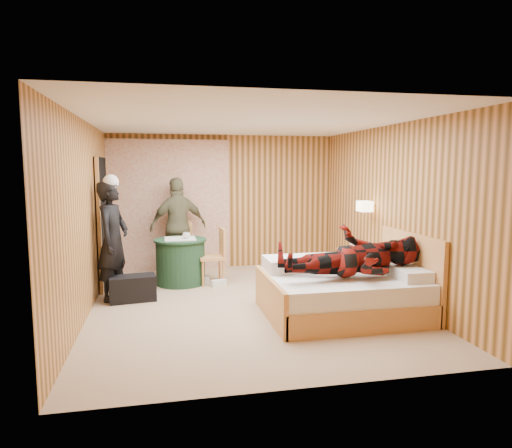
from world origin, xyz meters
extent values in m
cube|color=tan|center=(0.00, 0.00, 0.00)|extent=(4.20, 5.00, 0.01)
cube|color=white|center=(0.00, 0.00, 2.50)|extent=(4.20, 5.00, 0.01)
cube|color=#DA9153|center=(0.00, 2.50, 1.25)|extent=(4.20, 0.02, 2.50)
cube|color=#DA9153|center=(-2.10, 0.00, 1.25)|extent=(0.02, 5.00, 2.50)
cube|color=#DA9153|center=(2.10, 0.00, 1.25)|extent=(0.02, 5.00, 2.50)
cube|color=beige|center=(-1.00, 2.43, 1.20)|extent=(2.20, 0.08, 2.40)
cube|color=black|center=(-2.06, 1.40, 1.02)|extent=(0.06, 0.90, 2.05)
cylinder|color=gold|center=(2.00, 0.45, 1.30)|extent=(0.18, 0.04, 0.04)
cube|color=beige|center=(1.92, 0.45, 1.30)|extent=(0.18, 0.24, 0.16)
cube|color=#EBA360|center=(1.10, -0.70, 0.14)|extent=(1.90, 1.52, 0.28)
cube|color=white|center=(1.10, -0.70, 0.40)|extent=(1.84, 1.46, 0.24)
cube|color=#EBA360|center=(0.15, -0.70, 0.27)|extent=(0.06, 1.52, 0.53)
cube|color=#EBA360|center=(2.06, -0.70, 0.52)|extent=(0.06, 1.52, 1.04)
cube|color=silver|center=(1.84, -1.06, 0.59)|extent=(0.36, 0.52, 0.13)
cube|color=silver|center=(1.84, -0.34, 0.59)|extent=(0.36, 0.52, 0.13)
cube|color=white|center=(0.77, -0.27, 0.61)|extent=(1.14, 0.57, 0.17)
cube|color=#EBA360|center=(1.88, 0.63, 0.29)|extent=(0.42, 0.58, 0.58)
cube|color=#EBA360|center=(1.88, 0.63, 0.48)|extent=(0.44, 0.60, 0.03)
cylinder|color=#204728|center=(-0.86, 1.35, 0.36)|extent=(0.79, 0.79, 0.72)
cylinder|color=#204728|center=(-0.86, 1.35, 0.72)|extent=(0.85, 0.85, 0.03)
cube|color=silver|center=(-0.86, 1.35, 0.75)|extent=(0.50, 0.50, 0.01)
cube|color=#EBA360|center=(-0.86, 1.94, 0.45)|extent=(0.49, 0.49, 0.05)
cube|color=#EBA360|center=(-0.83, 2.13, 0.70)|extent=(0.42, 0.11, 0.46)
cylinder|color=#EBA360|center=(-1.06, 1.80, 0.21)|extent=(0.04, 0.04, 0.43)
cylinder|color=#EBA360|center=(-0.66, 2.08, 0.21)|extent=(0.04, 0.04, 0.43)
cube|color=#EBA360|center=(-0.37, 1.25, 0.44)|extent=(0.43, 0.43, 0.05)
cube|color=#EBA360|center=(-0.18, 1.26, 0.68)|extent=(0.06, 0.41, 0.45)
cylinder|color=#EBA360|center=(-0.54, 1.41, 0.21)|extent=(0.04, 0.04, 0.42)
cylinder|color=#EBA360|center=(-0.19, 1.10, 0.21)|extent=(0.04, 0.04, 0.42)
cube|color=black|center=(-1.58, 0.50, 0.18)|extent=(0.68, 0.43, 0.36)
cube|color=silver|center=(-0.53, 1.30, 0.06)|extent=(0.28, 0.13, 0.12)
cube|color=silver|center=(-0.28, 1.04, 0.05)|extent=(0.26, 0.16, 0.11)
imported|color=black|center=(-1.83, 0.64, 0.86)|extent=(0.59, 0.72, 1.72)
imported|color=#676445|center=(-0.86, 2.06, 0.86)|extent=(1.08, 0.66, 1.72)
imported|color=#640E09|center=(1.15, -0.90, 0.95)|extent=(0.86, 0.67, 1.77)
imported|color=silver|center=(1.88, 0.58, 0.59)|extent=(0.22, 0.26, 0.02)
imported|color=silver|center=(1.88, 0.58, 0.61)|extent=(0.23, 0.27, 0.02)
imported|color=silver|center=(1.88, 0.76, 0.63)|extent=(0.11, 0.11, 0.09)
imported|color=silver|center=(-0.76, 1.30, 0.80)|extent=(0.13, 0.13, 0.10)
camera|label=1|loc=(-1.13, -6.06, 1.88)|focal=32.00mm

